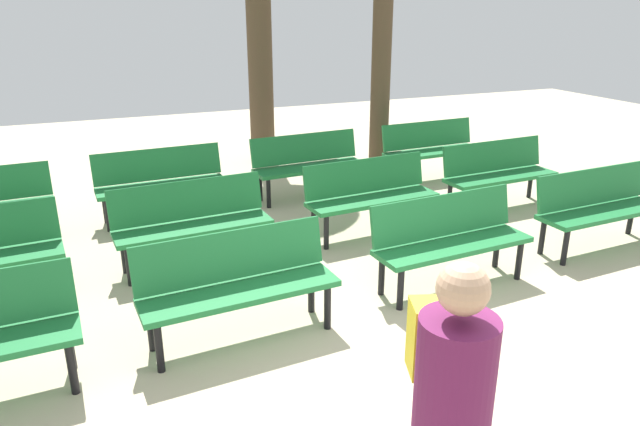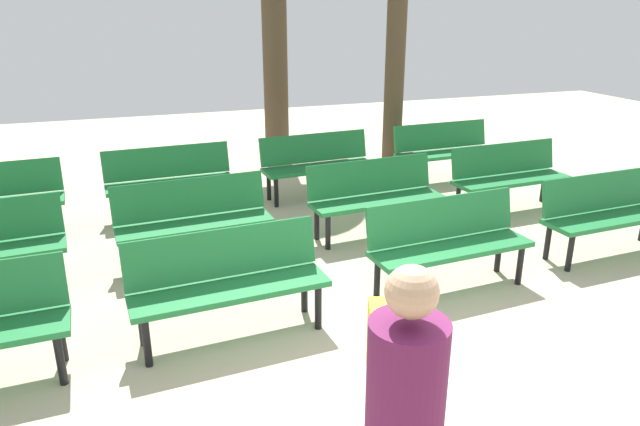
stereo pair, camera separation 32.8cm
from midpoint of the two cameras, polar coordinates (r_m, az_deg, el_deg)
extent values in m
plane|color=#BCAD8E|center=(4.30, 14.42, -18.30)|extent=(24.00, 24.00, 0.00)
cylinder|color=black|center=(4.63, -22.16, -13.18)|extent=(0.06, 0.06, 0.40)
cylinder|color=black|center=(4.90, -22.21, -11.22)|extent=(0.06, 0.06, 0.40)
cube|color=#1E7238|center=(4.77, -6.78, -7.49)|extent=(1.62, 0.54, 0.05)
cube|color=#1E7238|center=(4.84, -7.57, -3.89)|extent=(1.60, 0.22, 0.40)
cylinder|color=black|center=(4.63, -14.60, -12.19)|extent=(0.06, 0.06, 0.40)
cylinder|color=black|center=(4.96, 1.74, -9.20)|extent=(0.06, 0.06, 0.40)
cylinder|color=black|center=(4.91, -15.20, -10.31)|extent=(0.06, 0.06, 0.40)
cylinder|color=black|center=(5.22, 0.27, -7.63)|extent=(0.06, 0.06, 0.40)
cube|color=#1E7238|center=(5.67, 14.39, -3.43)|extent=(1.62, 0.54, 0.05)
cube|color=#1E7238|center=(5.73, 13.42, -0.46)|extent=(1.60, 0.22, 0.40)
cylinder|color=black|center=(5.28, 9.05, -7.57)|extent=(0.06, 0.06, 0.40)
cylinder|color=black|center=(6.08, 20.43, -4.82)|extent=(0.06, 0.06, 0.40)
cylinder|color=black|center=(5.52, 7.32, -6.18)|extent=(0.06, 0.06, 0.40)
cylinder|color=black|center=(6.29, 18.49, -3.74)|extent=(0.06, 0.06, 0.40)
cube|color=#1E7238|center=(7.09, 27.88, -0.45)|extent=(1.62, 0.51, 0.05)
cube|color=#1E7238|center=(7.14, 27.01, 1.91)|extent=(1.60, 0.19, 0.40)
cylinder|color=black|center=(6.56, 24.57, -3.57)|extent=(0.06, 0.06, 0.40)
cylinder|color=black|center=(6.76, 22.67, -2.61)|extent=(0.06, 0.06, 0.40)
cylinder|color=black|center=(6.04, -22.73, -5.31)|extent=(0.06, 0.06, 0.40)
cylinder|color=black|center=(6.33, -22.84, -4.15)|extent=(0.06, 0.06, 0.40)
cube|color=#1E7238|center=(6.17, -10.62, -1.18)|extent=(1.62, 0.54, 0.05)
cube|color=#1E7238|center=(6.28, -11.16, 1.51)|extent=(1.60, 0.22, 0.40)
cylinder|color=black|center=(6.02, -16.65, -4.62)|extent=(0.06, 0.06, 0.40)
cylinder|color=black|center=(6.28, -3.93, -2.72)|extent=(0.06, 0.06, 0.40)
cylinder|color=black|center=(6.31, -17.02, -3.49)|extent=(0.06, 0.06, 0.40)
cylinder|color=black|center=(6.56, -4.85, -1.73)|extent=(0.06, 0.06, 0.40)
cube|color=#1E7238|center=(6.86, 6.98, 1.18)|extent=(1.63, 0.55, 0.05)
cube|color=#1E7238|center=(6.95, 6.24, 3.58)|extent=(1.60, 0.23, 0.40)
cylinder|color=black|center=(6.50, 2.23, -1.91)|extent=(0.06, 0.06, 0.40)
cylinder|color=black|center=(7.17, 12.40, -0.23)|extent=(0.06, 0.06, 0.40)
cylinder|color=black|center=(6.77, 1.07, -0.99)|extent=(0.06, 0.06, 0.40)
cylinder|color=black|center=(7.42, 10.99, 0.55)|extent=(0.06, 0.06, 0.40)
cube|color=#1E7238|center=(8.07, 19.34, 3.04)|extent=(1.62, 0.52, 0.05)
cube|color=#1E7238|center=(8.15, 18.62, 5.08)|extent=(1.60, 0.20, 0.40)
cylinder|color=black|center=(7.58, 15.91, 0.56)|extent=(0.06, 0.06, 0.40)
cylinder|color=black|center=(8.49, 23.44, 1.71)|extent=(0.06, 0.06, 0.40)
cylinder|color=black|center=(7.82, 14.50, 1.28)|extent=(0.06, 0.06, 0.40)
cylinder|color=black|center=(8.70, 21.98, 2.33)|extent=(0.06, 0.06, 0.40)
cylinder|color=black|center=(7.42, -23.07, -0.71)|extent=(0.06, 0.06, 0.40)
cylinder|color=black|center=(7.73, -23.08, 0.06)|extent=(0.06, 0.06, 0.40)
cube|color=#1E7238|center=(7.65, -13.17, 2.77)|extent=(1.62, 0.51, 0.05)
cube|color=#1E7238|center=(7.77, -13.55, 4.89)|extent=(1.60, 0.19, 0.40)
cylinder|color=black|center=(7.50, -18.11, 0.13)|extent=(0.06, 0.06, 0.40)
cylinder|color=black|center=(7.69, -7.71, 1.44)|extent=(0.06, 0.06, 0.40)
cylinder|color=black|center=(7.81, -18.29, 0.87)|extent=(0.06, 0.06, 0.40)
cylinder|color=black|center=(7.99, -8.28, 2.11)|extent=(0.06, 0.06, 0.40)
cube|color=#1E7238|center=(8.19, 1.10, 4.42)|extent=(1.62, 0.54, 0.05)
cube|color=#1E7238|center=(8.30, 0.55, 6.39)|extent=(1.60, 0.22, 0.40)
cylinder|color=black|center=(7.86, -3.11, 2.00)|extent=(0.06, 0.06, 0.40)
cylinder|color=black|center=(8.41, 5.90, 3.14)|extent=(0.06, 0.06, 0.40)
cylinder|color=black|center=(8.15, -3.88, 2.64)|extent=(0.06, 0.06, 0.40)
cylinder|color=black|center=(8.68, 4.90, 3.70)|extent=(0.06, 0.06, 0.40)
cube|color=#1E7238|center=(9.20, 13.26, 5.63)|extent=(1.61, 0.50, 0.05)
cube|color=#1E7238|center=(9.31, 12.69, 7.39)|extent=(1.60, 0.18, 0.40)
cylinder|color=black|center=(8.76, 9.92, 3.61)|extent=(0.06, 0.06, 0.40)
cylinder|color=black|center=(9.54, 17.19, 4.36)|extent=(0.06, 0.06, 0.40)
cylinder|color=black|center=(9.02, 8.88, 4.15)|extent=(0.06, 0.06, 0.40)
cylinder|color=black|center=(9.78, 16.05, 4.84)|extent=(0.06, 0.06, 0.40)
cylinder|color=#4C3A28|center=(9.46, 8.33, 13.55)|extent=(0.31, 0.31, 3.20)
cylinder|color=#4C3A28|center=(10.10, -3.44, 14.57)|extent=(0.41, 0.41, 3.36)
cylinder|color=#601947|center=(2.59, 12.19, -15.76)|extent=(0.43, 0.43, 0.55)
sphere|color=tan|center=(2.37, 12.92, -7.57)|extent=(0.22, 0.22, 0.22)
cube|color=yellow|center=(2.78, 11.15, -12.21)|extent=(0.32, 0.26, 0.36)
camera|label=1|loc=(0.16, -88.45, 0.56)|focal=32.74mm
camera|label=2|loc=(0.16, 91.55, -0.56)|focal=32.74mm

